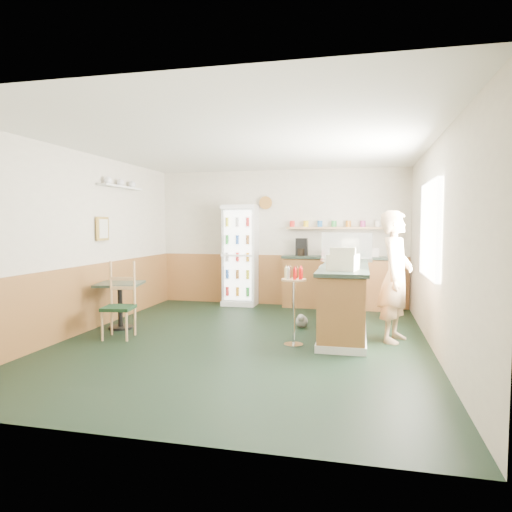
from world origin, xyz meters
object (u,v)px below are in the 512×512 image
(drinks_fridge, at_px, (240,255))
(display_case, at_px, (347,247))
(cash_register, at_px, (343,262))
(shopkeeper, at_px, (396,276))
(cafe_chair, at_px, (122,298))
(condiment_stand, at_px, (294,294))
(cafe_table, at_px, (120,296))

(drinks_fridge, distance_m, display_case, 2.40)
(drinks_fridge, height_order, cash_register, drinks_fridge)
(shopkeeper, bearing_deg, cafe_chair, 117.41)
(cafe_chair, bearing_deg, cash_register, -4.02)
(drinks_fridge, height_order, cafe_chair, drinks_fridge)
(cash_register, bearing_deg, display_case, 100.81)
(drinks_fridge, xyz_separation_m, shopkeeper, (2.83, -2.29, -0.10))
(drinks_fridge, bearing_deg, display_case, -27.23)
(condiment_stand, bearing_deg, cash_register, 17.28)
(display_case, bearing_deg, cafe_chair, -149.81)
(drinks_fridge, relative_size, cafe_chair, 1.84)
(shopkeeper, distance_m, cafe_chair, 3.88)
(drinks_fridge, relative_size, display_case, 2.43)
(shopkeeper, bearing_deg, cash_register, 133.78)
(shopkeeper, relative_size, condiment_stand, 1.73)
(shopkeeper, height_order, condiment_stand, shopkeeper)
(shopkeeper, distance_m, cafe_table, 4.12)
(condiment_stand, bearing_deg, display_case, 69.88)
(shopkeeper, bearing_deg, condiment_stand, 129.97)
(display_case, bearing_deg, cash_register, -90.00)
(drinks_fridge, bearing_deg, cafe_chair, -108.83)
(display_case, distance_m, cash_register, 1.54)
(drinks_fridge, xyz_separation_m, condiment_stand, (1.49, -2.82, -0.31))
(cafe_table, distance_m, cafe_chair, 0.54)
(cafe_table, bearing_deg, cafe_chair, -58.15)
(drinks_fridge, bearing_deg, shopkeeper, -39.03)
(drinks_fridge, relative_size, cash_register, 5.16)
(cash_register, relative_size, shopkeeper, 0.21)
(drinks_fridge, xyz_separation_m, cash_register, (2.13, -2.62, 0.12))
(display_case, height_order, cafe_table, display_case)
(display_case, xyz_separation_m, cafe_table, (-3.40, -1.36, -0.74))
(display_case, xyz_separation_m, condiment_stand, (-0.63, -1.73, -0.55))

